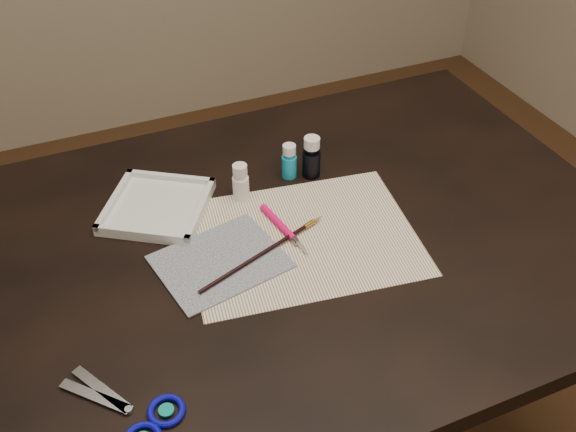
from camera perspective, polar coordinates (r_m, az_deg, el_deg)
name	(u,v)px	position (r m, az deg, el deg)	size (l,w,h in m)	color
table	(288,361)	(1.48, 0.00, -12.74)	(1.30, 0.90, 0.75)	black
paper	(302,238)	(1.19, 1.22, -1.95)	(0.42, 0.32, 0.00)	white
canvas	(220,261)	(1.15, -6.04, -4.04)	(0.22, 0.17, 0.00)	black
paint_bottle_white	(241,182)	(1.27, -4.23, 3.02)	(0.03, 0.03, 0.08)	white
paint_bottle_cyan	(289,161)	(1.32, 0.11, 4.92)	(0.03, 0.03, 0.08)	#1292BD
paint_bottle_navy	(311,157)	(1.32, 2.10, 5.28)	(0.04, 0.04, 0.09)	black
paintbrush	(265,251)	(1.16, -2.04, -3.16)	(0.30, 0.01, 0.01)	black
craft_knife	(285,230)	(1.20, -0.25, -1.25)	(0.16, 0.01, 0.01)	#FE0961
scissors	(115,408)	(0.98, -15.15, -16.17)	(0.21, 0.11, 0.01)	silver
palette_tray	(157,206)	(1.28, -11.55, 0.89)	(0.19, 0.19, 0.02)	white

